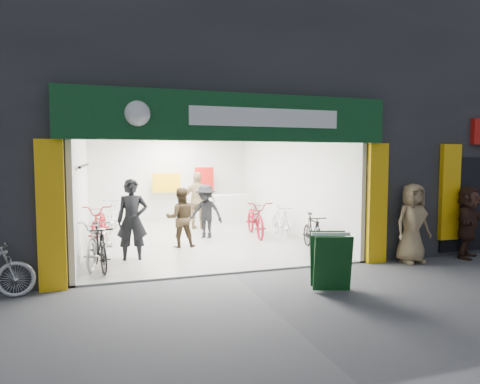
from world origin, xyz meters
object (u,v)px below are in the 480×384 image
sandwich_board (330,260)px  pedestrian_near (412,223)px  bike_right_front (313,232)px  bike_left_front (99,242)px

sandwich_board → pedestrian_near: bearing=42.2°
bike_right_front → sandwich_board: 3.19m
bike_right_front → pedestrian_near: (1.49, -1.74, 0.41)m
bike_left_front → sandwich_board: 4.89m
pedestrian_near → sandwich_board: pedestrian_near is taller
pedestrian_near → bike_left_front: bearing=161.0°
bike_left_front → pedestrian_near: (6.49, -1.88, 0.36)m
pedestrian_near → sandwich_board: (-2.70, -1.21, -0.33)m
pedestrian_near → bike_right_front: bearing=127.7°
bike_left_front → sandwich_board: bearing=-27.3°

